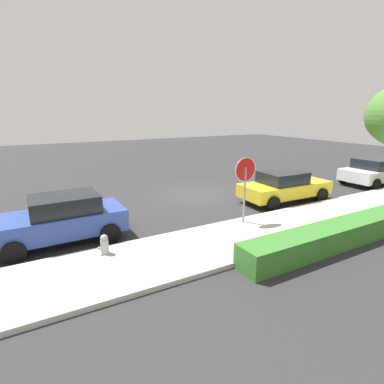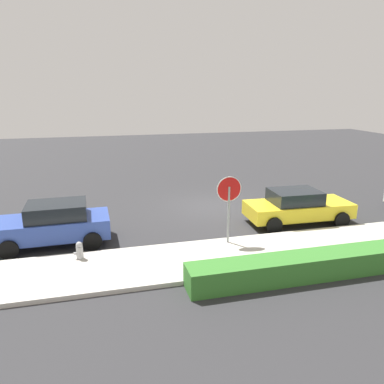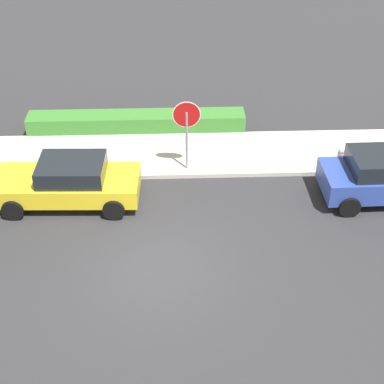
{
  "view_description": "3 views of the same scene",
  "coord_description": "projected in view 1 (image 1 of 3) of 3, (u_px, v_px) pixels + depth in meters",
  "views": [
    {
      "loc": [
        7.54,
        12.71,
        4.08
      ],
      "look_at": [
        1.64,
        2.09,
        0.78
      ],
      "focal_mm": 28.0,
      "sensor_mm": 36.0,
      "label": 1
    },
    {
      "loc": [
        5.2,
        16.23,
        5.37
      ],
      "look_at": [
        1.55,
        2.08,
        1.36
      ],
      "focal_mm": 35.0,
      "sensor_mm": 36.0,
      "label": 2
    },
    {
      "loc": [
        0.46,
        -11.55,
        10.5
      ],
      "look_at": [
        0.95,
        1.88,
        1.08
      ],
      "focal_mm": 55.0,
      "sensor_mm": 36.0,
      "label": 3
    }
  ],
  "objects": [
    {
      "name": "parked_car_blue",
      "position": [
        61.0,
        219.0,
        9.45
      ],
      "size": [
        3.94,
        1.98,
        1.53
      ],
      "color": "#2D479E",
      "rests_on": "ground_plane"
    },
    {
      "name": "parked_car_yellow",
      "position": [
        284.0,
        186.0,
        13.81
      ],
      "size": [
        4.35,
        2.06,
        1.41
      ],
      "color": "yellow",
      "rests_on": "ground_plane"
    },
    {
      "name": "sidewalk_curb",
      "position": [
        280.0,
        228.0,
        10.6
      ],
      "size": [
        32.0,
        2.75,
        0.14
      ],
      "primitive_type": "cube",
      "color": "beige",
      "rests_on": "ground_plane"
    },
    {
      "name": "parked_car_white",
      "position": [
        375.0,
        171.0,
        17.08
      ],
      "size": [
        4.12,
        2.09,
        1.48
      ],
      "color": "white",
      "rests_on": "ground_plane"
    },
    {
      "name": "fire_hydrant",
      "position": [
        105.0,
        246.0,
        8.5
      ],
      "size": [
        0.3,
        0.22,
        0.72
      ],
      "color": "#A5A5A8",
      "rests_on": "ground_plane"
    },
    {
      "name": "stop_sign",
      "position": [
        245.0,
        179.0,
        10.57
      ],
      "size": [
        0.88,
        0.08,
        2.53
      ],
      "color": "gray",
      "rests_on": "ground_plane"
    },
    {
      "name": "ground_plane",
      "position": [
        200.0,
        193.0,
        15.32
      ],
      "size": [
        60.0,
        60.0,
        0.0
      ],
      "primitive_type": "plane",
      "color": "#2D2D30"
    },
    {
      "name": "front_yard_hedge",
      "position": [
        342.0,
        233.0,
        9.42
      ],
      "size": [
        7.81,
        0.91,
        0.71
      ],
      "color": "#387A2D",
      "rests_on": "ground_plane"
    }
  ]
}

